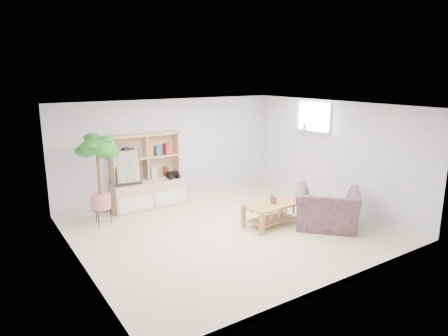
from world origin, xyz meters
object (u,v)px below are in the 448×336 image
storage_unit (148,172)px  floor_tree (99,180)px  coffee_table (272,214)px  armchair (327,206)px

storage_unit → floor_tree: size_ratio=0.90×
coffee_table → armchair: size_ratio=0.95×
storage_unit → coffee_table: (1.62, -2.38, -0.60)m
coffee_table → storage_unit: bearing=120.8°
floor_tree → armchair: floor_tree is taller
storage_unit → floor_tree: 1.31m
floor_tree → coffee_table: bearing=-34.1°
storage_unit → floor_tree: (-1.22, -0.46, 0.09)m
storage_unit → armchair: storage_unit is taller
storage_unit → armchair: bearing=-51.7°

